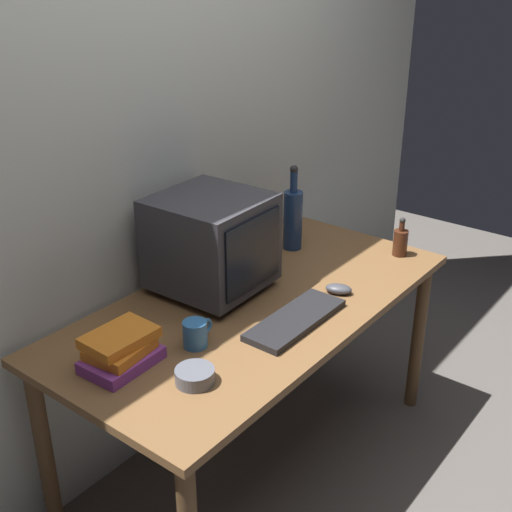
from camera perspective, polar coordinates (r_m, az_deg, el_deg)
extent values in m
plane|color=#56514C|center=(2.86, 0.00, -17.19)|extent=(6.00, 6.00, 0.00)
cube|color=beige|center=(2.52, -8.34, 9.26)|extent=(4.00, 0.08, 2.50)
cube|color=brown|center=(2.43, 0.00, -4.17)|extent=(1.60, 0.80, 0.03)
cylinder|color=brown|center=(3.03, 13.88, -6.82)|extent=(0.06, 0.06, 0.72)
cylinder|color=brown|center=(2.45, -17.85, -16.01)|extent=(0.06, 0.06, 0.72)
cylinder|color=brown|center=(3.31, 3.27, -3.19)|extent=(0.06, 0.06, 0.72)
cube|color=#333338|center=(2.50, -3.83, -2.55)|extent=(0.29, 0.25, 0.03)
cube|color=#333338|center=(2.42, -3.95, 1.34)|extent=(0.39, 0.39, 0.34)
cube|color=black|center=(2.31, -0.24, 0.21)|extent=(0.31, 0.02, 0.27)
cube|color=black|center=(2.28, 3.44, -5.54)|extent=(0.42, 0.15, 0.02)
ellipsoid|color=#3F3F47|center=(2.48, 7.18, -2.85)|extent=(0.09, 0.11, 0.04)
cylinder|color=navy|center=(2.80, 3.21, 3.11)|extent=(0.08, 0.08, 0.25)
cylinder|color=navy|center=(2.74, 3.29, 6.44)|extent=(0.03, 0.03, 0.09)
sphere|color=#262626|center=(2.73, 3.32, 7.53)|extent=(0.03, 0.03, 0.03)
cylinder|color=#472314|center=(2.82, 12.41, 1.12)|extent=(0.06, 0.06, 0.11)
cylinder|color=#472314|center=(2.80, 12.55, 2.52)|extent=(0.02, 0.02, 0.04)
sphere|color=#262626|center=(2.79, 12.60, 3.03)|extent=(0.03, 0.03, 0.03)
cube|color=#843893|center=(2.10, -11.56, -8.84)|extent=(0.24, 0.17, 0.04)
cube|color=orange|center=(2.08, -11.71, -7.90)|extent=(0.20, 0.18, 0.03)
cube|color=orange|center=(2.07, -11.76, -6.94)|extent=(0.22, 0.15, 0.03)
cylinder|color=#3370B2|center=(2.14, -5.31, -6.76)|extent=(0.08, 0.08, 0.09)
torus|color=#3370B2|center=(2.17, -4.38, -6.10)|extent=(0.06, 0.01, 0.06)
cylinder|color=#595B66|center=(1.99, -5.32, -10.32)|extent=(0.12, 0.12, 0.04)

